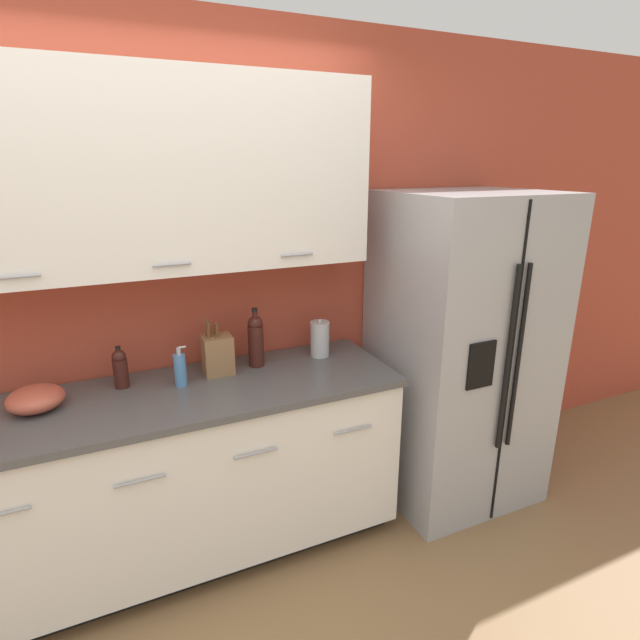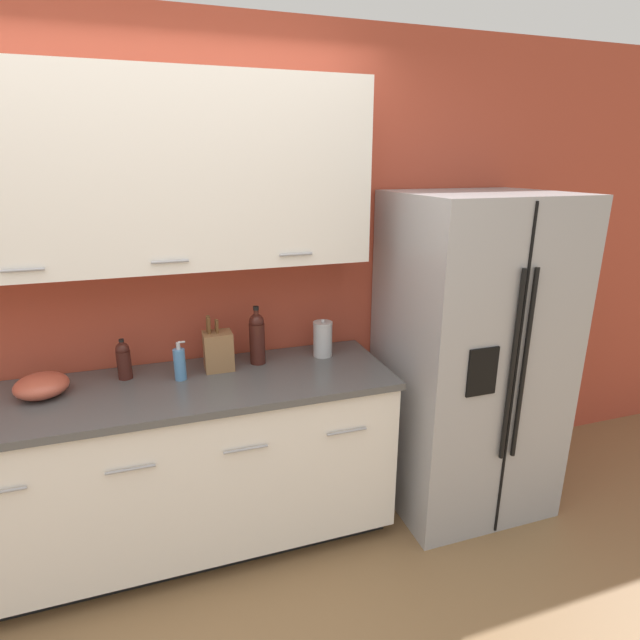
% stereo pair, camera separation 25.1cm
% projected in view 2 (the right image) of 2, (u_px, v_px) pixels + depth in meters
% --- Properties ---
extents(wall_back, '(10.00, 0.39, 2.60)m').
position_uv_depth(wall_back, '(151.00, 260.00, 2.45)').
color(wall_back, '#AD422D').
rests_on(wall_back, ground_plane).
extents(counter_unit, '(2.04, 0.64, 0.92)m').
position_uv_depth(counter_unit, '(189.00, 465.00, 2.52)').
color(counter_unit, black).
rests_on(counter_unit, ground_plane).
extents(refrigerator, '(0.86, 0.79, 1.78)m').
position_uv_depth(refrigerator, '(468.00, 356.00, 2.79)').
color(refrigerator, '#9E9EA0').
rests_on(refrigerator, ground_plane).
extents(knife_block, '(0.14, 0.12, 0.29)m').
position_uv_depth(knife_block, '(218.00, 350.00, 2.52)').
color(knife_block, olive).
rests_on(knife_block, counter_unit).
extents(wine_bottle, '(0.08, 0.08, 0.31)m').
position_uv_depth(wine_bottle, '(257.00, 337.00, 2.58)').
color(wine_bottle, '#3D1914').
rests_on(wine_bottle, counter_unit).
extents(soap_dispenser, '(0.06, 0.06, 0.20)m').
position_uv_depth(soap_dispenser, '(180.00, 364.00, 2.40)').
color(soap_dispenser, '#4C7FB2').
rests_on(soap_dispenser, counter_unit).
extents(oil_bottle, '(0.07, 0.07, 0.20)m').
position_uv_depth(oil_bottle, '(124.00, 360.00, 2.41)').
color(oil_bottle, '#3D1914').
rests_on(oil_bottle, counter_unit).
extents(steel_canister, '(0.11, 0.11, 0.21)m').
position_uv_depth(steel_canister, '(323.00, 339.00, 2.70)').
color(steel_canister, '#B7B7BA').
rests_on(steel_canister, counter_unit).
extents(mixing_bowl, '(0.23, 0.23, 0.10)m').
position_uv_depth(mixing_bowl, '(41.00, 386.00, 2.24)').
color(mixing_bowl, '#B24C38').
rests_on(mixing_bowl, counter_unit).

